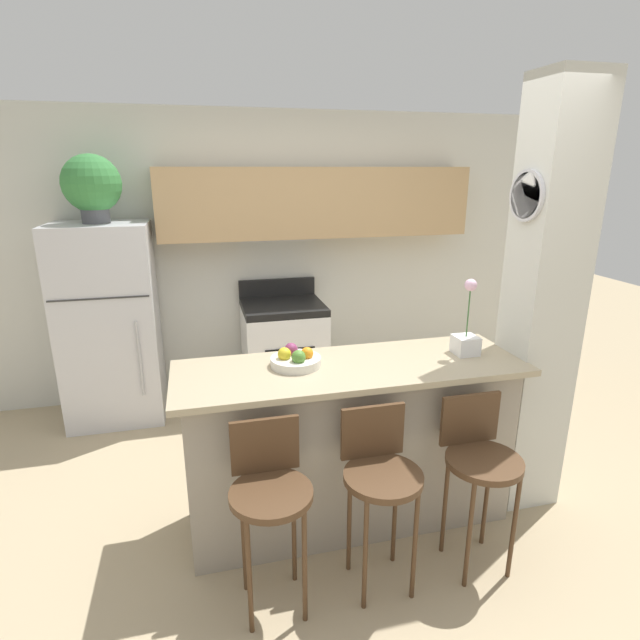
{
  "coord_description": "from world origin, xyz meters",
  "views": [
    {
      "loc": [
        -0.8,
        -2.47,
        2.06
      ],
      "look_at": [
        0.0,
        0.73,
        1.05
      ],
      "focal_mm": 28.0,
      "sensor_mm": 36.0,
      "label": 1
    }
  ],
  "objects": [
    {
      "name": "stove_range",
      "position": [
        -0.09,
        1.74,
        0.46
      ],
      "size": [
        0.71,
        0.64,
        1.07
      ],
      "color": "white",
      "rests_on": "ground_plane"
    },
    {
      "name": "counter_bar",
      "position": [
        0.0,
        0.0,
        0.51
      ],
      "size": [
        1.97,
        0.65,
        1.0
      ],
      "color": "gray",
      "rests_on": "ground_plane"
    },
    {
      "name": "bar_stool_right",
      "position": [
        0.55,
        -0.49,
        0.62
      ],
      "size": [
        0.39,
        0.39,
        0.93
      ],
      "color": "#4C331E",
      "rests_on": "ground_plane"
    },
    {
      "name": "wall_back",
      "position": [
        0.1,
        2.03,
        1.46
      ],
      "size": [
        5.6,
        0.38,
        2.55
      ],
      "color": "silver",
      "rests_on": "ground_plane"
    },
    {
      "name": "orchid_vase",
      "position": [
        0.71,
        0.01,
        1.11
      ],
      "size": [
        0.13,
        0.13,
        0.45
      ],
      "color": "white",
      "rests_on": "counter_bar"
    },
    {
      "name": "pillar_right",
      "position": [
        1.15,
        -0.05,
        1.28
      ],
      "size": [
        0.38,
        0.32,
        2.55
      ],
      "color": "silver",
      "rests_on": "ground_plane"
    },
    {
      "name": "potted_plant_on_fridge",
      "position": [
        -1.53,
        1.74,
        1.93
      ],
      "size": [
        0.44,
        0.44,
        0.51
      ],
      "color": "#4C4C51",
      "rests_on": "refrigerator"
    },
    {
      "name": "ground_plane",
      "position": [
        0.0,
        0.0,
        0.0
      ],
      "size": [
        14.0,
        14.0,
        0.0
      ],
      "primitive_type": "plane",
      "color": "tan"
    },
    {
      "name": "refrigerator",
      "position": [
        -1.53,
        1.74,
        0.82
      ],
      "size": [
        0.76,
        0.63,
        1.65
      ],
      "color": "silver",
      "rests_on": "ground_plane"
    },
    {
      "name": "fruit_bowl",
      "position": [
        -0.31,
        0.07,
        1.04
      ],
      "size": [
        0.28,
        0.28,
        0.11
      ],
      "color": "silver",
      "rests_on": "counter_bar"
    },
    {
      "name": "bar_stool_left",
      "position": [
        -0.55,
        -0.49,
        0.62
      ],
      "size": [
        0.39,
        0.39,
        0.93
      ],
      "color": "#4C331E",
      "rests_on": "ground_plane"
    },
    {
      "name": "bar_stool_mid",
      "position": [
        0.0,
        -0.49,
        0.62
      ],
      "size": [
        0.39,
        0.39,
        0.93
      ],
      "color": "#4C331E",
      "rests_on": "ground_plane"
    }
  ]
}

